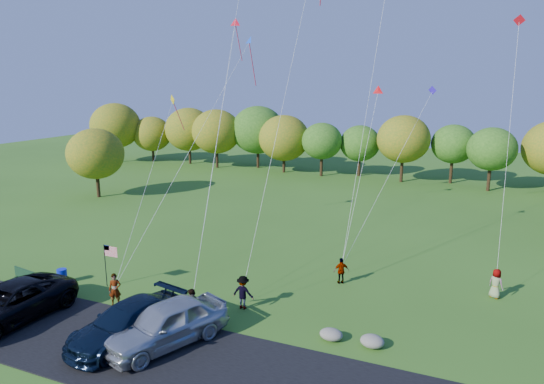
{
  "coord_description": "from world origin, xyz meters",
  "views": [
    {
      "loc": [
        12.92,
        -19.11,
        11.39
      ],
      "look_at": [
        2.23,
        6.0,
        5.18
      ],
      "focal_mm": 32.0,
      "sensor_mm": 36.0,
      "label": 1
    }
  ],
  "objects_px": {
    "minivan_silver": "(166,324)",
    "flyer_d": "(341,271)",
    "park_bench": "(26,276)",
    "minivan_dark": "(8,304)",
    "flyer_a": "(115,290)",
    "flyer_b": "(192,306)",
    "minivan_navy": "(127,323)",
    "flyer_c": "(243,292)",
    "flyer_e": "(496,283)",
    "trash_barrel": "(62,276)"
  },
  "relations": [
    {
      "from": "minivan_dark",
      "to": "trash_barrel",
      "type": "xyz_separation_m",
      "value": [
        -1.34,
        4.57,
        -0.55
      ]
    },
    {
      "from": "flyer_e",
      "to": "trash_barrel",
      "type": "height_order",
      "value": "flyer_e"
    },
    {
      "from": "flyer_a",
      "to": "flyer_b",
      "type": "relative_size",
      "value": 1.03
    },
    {
      "from": "flyer_a",
      "to": "park_bench",
      "type": "distance_m",
      "value": 6.39
    },
    {
      "from": "minivan_dark",
      "to": "minivan_silver",
      "type": "relative_size",
      "value": 1.13
    },
    {
      "from": "flyer_a",
      "to": "flyer_c",
      "type": "relative_size",
      "value": 0.98
    },
    {
      "from": "minivan_silver",
      "to": "flyer_d",
      "type": "height_order",
      "value": "minivan_silver"
    },
    {
      "from": "minivan_dark",
      "to": "trash_barrel",
      "type": "distance_m",
      "value": 4.79
    },
    {
      "from": "flyer_d",
      "to": "trash_barrel",
      "type": "distance_m",
      "value": 16.18
    },
    {
      "from": "flyer_b",
      "to": "flyer_c",
      "type": "relative_size",
      "value": 0.96
    },
    {
      "from": "flyer_c",
      "to": "trash_barrel",
      "type": "height_order",
      "value": "flyer_c"
    },
    {
      "from": "minivan_silver",
      "to": "flyer_e",
      "type": "relative_size",
      "value": 3.52
    },
    {
      "from": "minivan_dark",
      "to": "flyer_d",
      "type": "distance_m",
      "value": 17.36
    },
    {
      "from": "minivan_navy",
      "to": "flyer_b",
      "type": "height_order",
      "value": "minivan_navy"
    },
    {
      "from": "flyer_c",
      "to": "trash_barrel",
      "type": "xyz_separation_m",
      "value": [
        -11.12,
        -1.18,
        -0.47
      ]
    },
    {
      "from": "park_bench",
      "to": "minivan_silver",
      "type": "bearing_deg",
      "value": -2.66
    },
    {
      "from": "minivan_navy",
      "to": "trash_barrel",
      "type": "bearing_deg",
      "value": 166.23
    },
    {
      "from": "minivan_navy",
      "to": "flyer_d",
      "type": "relative_size",
      "value": 3.75
    },
    {
      "from": "flyer_d",
      "to": "park_bench",
      "type": "xyz_separation_m",
      "value": [
        -16.47,
        -7.36,
        -0.22
      ]
    },
    {
      "from": "flyer_e",
      "to": "flyer_d",
      "type": "bearing_deg",
      "value": 42.52
    },
    {
      "from": "minivan_silver",
      "to": "flyer_c",
      "type": "bearing_deg",
      "value": 94.92
    },
    {
      "from": "minivan_dark",
      "to": "flyer_a",
      "type": "bearing_deg",
      "value": 47.79
    },
    {
      "from": "flyer_c",
      "to": "flyer_e",
      "type": "height_order",
      "value": "flyer_c"
    },
    {
      "from": "minivan_silver",
      "to": "flyer_b",
      "type": "xyz_separation_m",
      "value": [
        -0.09,
        2.24,
        -0.19
      ]
    },
    {
      "from": "flyer_e",
      "to": "trash_barrel",
      "type": "xyz_separation_m",
      "value": [
        -23.07,
        -7.66,
        -0.4
      ]
    },
    {
      "from": "trash_barrel",
      "to": "park_bench",
      "type": "bearing_deg",
      "value": -144.42
    },
    {
      "from": "flyer_b",
      "to": "flyer_d",
      "type": "bearing_deg",
      "value": 90.33
    },
    {
      "from": "park_bench",
      "to": "trash_barrel",
      "type": "bearing_deg",
      "value": 44.26
    },
    {
      "from": "flyer_d",
      "to": "minivan_dark",
      "type": "bearing_deg",
      "value": 6.43
    },
    {
      "from": "minivan_dark",
      "to": "flyer_a",
      "type": "distance_m",
      "value": 4.92
    },
    {
      "from": "minivan_dark",
      "to": "flyer_b",
      "type": "bearing_deg",
      "value": 26.03
    },
    {
      "from": "minivan_navy",
      "to": "flyer_b",
      "type": "distance_m",
      "value": 3.17
    },
    {
      "from": "trash_barrel",
      "to": "flyer_c",
      "type": "bearing_deg",
      "value": 6.08
    },
    {
      "from": "minivan_navy",
      "to": "flyer_e",
      "type": "bearing_deg",
      "value": 48.77
    },
    {
      "from": "flyer_b",
      "to": "park_bench",
      "type": "relative_size",
      "value": 0.9
    },
    {
      "from": "minivan_dark",
      "to": "trash_barrel",
      "type": "bearing_deg",
      "value": 109.38
    },
    {
      "from": "flyer_e",
      "to": "flyer_a",
      "type": "bearing_deg",
      "value": 58.41
    },
    {
      "from": "minivan_navy",
      "to": "flyer_e",
      "type": "height_order",
      "value": "minivan_navy"
    },
    {
      "from": "minivan_silver",
      "to": "flyer_c",
      "type": "height_order",
      "value": "minivan_silver"
    },
    {
      "from": "minivan_dark",
      "to": "minivan_navy",
      "type": "xyz_separation_m",
      "value": [
        6.44,
        0.81,
        -0.06
      ]
    },
    {
      "from": "minivan_navy",
      "to": "flyer_e",
      "type": "distance_m",
      "value": 19.08
    },
    {
      "from": "flyer_e",
      "to": "flyer_c",
      "type": "bearing_deg",
      "value": 61.19
    },
    {
      "from": "flyer_b",
      "to": "minivan_dark",
      "type": "bearing_deg",
      "value": -120.28
    },
    {
      "from": "minivan_dark",
      "to": "minivan_silver",
      "type": "distance_m",
      "value": 8.35
    },
    {
      "from": "minivan_navy",
      "to": "flyer_c",
      "type": "bearing_deg",
      "value": 67.98
    },
    {
      "from": "flyer_c",
      "to": "flyer_e",
      "type": "xyz_separation_m",
      "value": [
        11.95,
        6.47,
        -0.07
      ]
    },
    {
      "from": "minivan_dark",
      "to": "flyer_a",
      "type": "xyz_separation_m",
      "value": [
        3.49,
        3.47,
        -0.09
      ]
    },
    {
      "from": "flyer_d",
      "to": "trash_barrel",
      "type": "height_order",
      "value": "flyer_d"
    },
    {
      "from": "park_bench",
      "to": "flyer_b",
      "type": "bearing_deg",
      "value": 8.72
    },
    {
      "from": "minivan_silver",
      "to": "flyer_e",
      "type": "bearing_deg",
      "value": 62.75
    }
  ]
}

